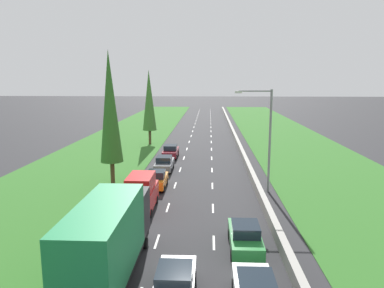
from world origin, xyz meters
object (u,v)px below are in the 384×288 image
at_px(grey_sedan_left_lane, 164,163).
at_px(poplar_tree_second, 110,107).
at_px(green_box_truck_left_lane, 109,239).
at_px(street_light_mast, 266,133).
at_px(maroon_sedan_left_lane, 171,151).
at_px(poplar_tree_third, 149,101).
at_px(red_van_left_lane, 141,193).
at_px(orange_hatchback_left_lane, 157,180).
at_px(white_sedan_centre_lane, 175,284).
at_px(green_sedan_right_lane, 245,237).

relative_size(grey_sedan_left_lane, poplar_tree_second, 0.36).
bearing_deg(grey_sedan_left_lane, poplar_tree_second, -129.01).
distance_m(green_box_truck_left_lane, street_light_mast, 18.07).
height_order(maroon_sedan_left_lane, poplar_tree_second, poplar_tree_second).
bearing_deg(poplar_tree_second, poplar_tree_third, 89.77).
xyz_separation_m(maroon_sedan_left_lane, street_light_mast, (9.78, -13.70, 4.42)).
bearing_deg(poplar_tree_third, red_van_left_lane, -82.02).
relative_size(red_van_left_lane, street_light_mast, 0.54).
distance_m(orange_hatchback_left_lane, maroon_sedan_left_lane, 13.24).
relative_size(maroon_sedan_left_lane, poplar_tree_third, 0.40).
distance_m(red_van_left_lane, white_sedan_centre_lane, 11.84).
bearing_deg(green_box_truck_left_lane, maroon_sedan_left_lane, 90.08).
bearing_deg(poplar_tree_third, poplar_tree_second, -90.23).
distance_m(green_box_truck_left_lane, poplar_tree_second, 17.87).
relative_size(green_sedan_right_lane, poplar_tree_second, 0.36).
bearing_deg(orange_hatchback_left_lane, maroon_sedan_left_lane, 90.51).
xyz_separation_m(green_box_truck_left_lane, maroon_sedan_left_lane, (-0.04, 28.61, -1.37)).
height_order(poplar_tree_third, street_light_mast, poplar_tree_third).
relative_size(green_sedan_right_lane, street_light_mast, 0.50).
distance_m(green_box_truck_left_lane, orange_hatchback_left_lane, 15.43).
height_order(red_van_left_lane, white_sedan_centre_lane, red_van_left_lane).
xyz_separation_m(white_sedan_centre_lane, street_light_mast, (6.40, 16.51, 4.42)).
bearing_deg(green_box_truck_left_lane, white_sedan_centre_lane, -25.65).
bearing_deg(green_sedan_right_lane, green_box_truck_left_lane, -152.72).
bearing_deg(green_box_truck_left_lane, poplar_tree_second, 104.51).
xyz_separation_m(maroon_sedan_left_lane, poplar_tree_third, (-4.16, 9.34, 5.85)).
bearing_deg(white_sedan_centre_lane, grey_sedan_left_lane, 98.15).
bearing_deg(green_sedan_right_lane, grey_sedan_left_lane, 110.93).
height_order(green_sedan_right_lane, poplar_tree_third, poplar_tree_third).
bearing_deg(green_sedan_right_lane, street_light_mast, 76.23).
bearing_deg(poplar_tree_second, grey_sedan_left_lane, 50.99).
xyz_separation_m(grey_sedan_left_lane, poplar_tree_third, (-4.19, 16.10, 5.85)).
bearing_deg(poplar_tree_second, white_sedan_centre_lane, -67.24).
bearing_deg(orange_hatchback_left_lane, white_sedan_centre_lane, -79.12).
bearing_deg(white_sedan_centre_lane, orange_hatchback_left_lane, 100.88).
relative_size(red_van_left_lane, white_sedan_centre_lane, 1.09).
bearing_deg(poplar_tree_second, street_light_mast, -6.76).
xyz_separation_m(green_box_truck_left_lane, street_light_mast, (9.73, 14.91, 3.05)).
bearing_deg(green_sedan_right_lane, red_van_left_lane, 139.82).
height_order(poplar_tree_second, poplar_tree_third, poplar_tree_second).
distance_m(green_sedan_right_lane, white_sedan_centre_lane, 6.33).
xyz_separation_m(green_box_truck_left_lane, green_sedan_right_lane, (6.96, 3.59, -1.37)).
height_order(white_sedan_centre_lane, maroon_sedan_left_lane, same).
bearing_deg(grey_sedan_left_lane, maroon_sedan_left_lane, 90.19).
distance_m(maroon_sedan_left_lane, street_light_mast, 17.40).
distance_m(green_box_truck_left_lane, white_sedan_centre_lane, 3.95).
distance_m(red_van_left_lane, street_light_mast, 11.90).
distance_m(grey_sedan_left_lane, poplar_tree_third, 17.64).
distance_m(maroon_sedan_left_lane, poplar_tree_third, 11.78).
height_order(green_box_truck_left_lane, green_sedan_right_lane, green_box_truck_left_lane).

